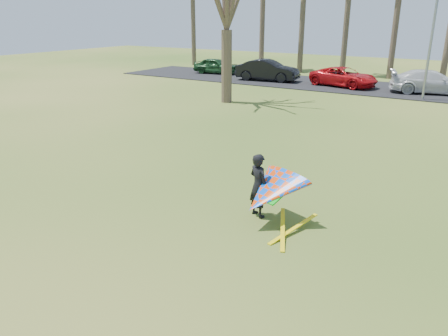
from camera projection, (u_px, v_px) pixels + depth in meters
The scene contains 8 objects.
ground at pixel (180, 234), 10.58m from camera, with size 100.00×100.00×0.00m, color #205111.
parking_strip at pixel (399, 90), 30.53m from camera, with size 46.00×7.00×0.06m, color black.
streetlight at pixel (437, 25), 25.58m from camera, with size 2.28×0.18×8.00m.
car_0 at pixel (216, 66), 38.76m from camera, with size 1.60×3.97×1.35m, color #1A421F.
car_1 at pixel (267, 70), 34.51m from camera, with size 1.73×4.96×1.63m, color black.
car_2 at pixel (344, 77), 31.79m from camera, with size 2.27×4.93×1.37m, color red.
car_3 at pixel (431, 82), 28.93m from camera, with size 2.12×5.21×1.51m, color silver.
kite_flyer at pixel (268, 192), 10.90m from camera, with size 2.13×2.39×2.02m.
Camera 1 is at (5.94, -7.43, 5.02)m, focal length 35.00 mm.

